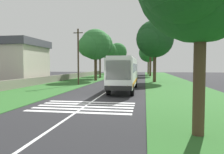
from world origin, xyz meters
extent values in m
plane|color=#262628|center=(0.00, 0.00, 0.00)|extent=(160.00, 160.00, 0.00)
cube|color=#2D6628|center=(15.00, 8.20, 0.02)|extent=(120.00, 8.00, 0.04)
cube|color=#2D6628|center=(15.00, -8.20, 0.02)|extent=(120.00, 8.00, 0.04)
cube|color=silver|center=(15.00, 0.00, 0.00)|extent=(110.00, 0.16, 0.01)
cube|color=white|center=(7.24, -1.80, 2.10)|extent=(11.00, 2.50, 2.90)
cube|color=slate|center=(7.54, -1.80, 2.62)|extent=(9.68, 2.54, 0.85)
cube|color=slate|center=(1.78, -1.80, 2.45)|extent=(0.08, 2.20, 1.74)
cube|color=orange|center=(7.24, -1.80, 1.10)|extent=(10.78, 2.53, 0.36)
cube|color=white|center=(7.24, -1.80, 3.64)|extent=(10.56, 2.30, 0.18)
cube|color=black|center=(1.66, -1.80, 0.87)|extent=(0.16, 2.40, 0.40)
sphere|color=#F2EDCC|center=(1.72, -1.00, 1.00)|extent=(0.24, 0.24, 0.24)
sphere|color=#F2EDCC|center=(1.72, -2.60, 1.00)|extent=(0.24, 0.24, 0.24)
cylinder|color=black|center=(3.34, -0.65, 0.55)|extent=(1.10, 0.32, 1.10)
cylinder|color=black|center=(10.74, -0.65, 0.55)|extent=(1.10, 0.32, 1.10)
cylinder|color=black|center=(3.34, -2.95, 0.55)|extent=(1.10, 0.32, 1.10)
cylinder|color=black|center=(10.74, -2.95, 0.55)|extent=(1.10, 0.32, 1.10)
cube|color=silver|center=(-4.27, 0.00, 0.00)|extent=(0.45, 6.80, 0.01)
cube|color=silver|center=(-3.37, 0.00, 0.00)|extent=(0.45, 6.80, 0.01)
cube|color=silver|center=(-2.47, 0.00, 0.00)|extent=(0.45, 6.80, 0.01)
cube|color=silver|center=(-1.57, 0.00, 0.00)|extent=(0.45, 6.80, 0.01)
cube|color=silver|center=(-0.67, 0.00, 0.00)|extent=(0.45, 6.80, 0.01)
cube|color=black|center=(26.73, -1.66, 0.53)|extent=(4.30, 1.75, 0.70)
cube|color=slate|center=(26.63, -1.66, 1.15)|extent=(2.00, 1.61, 0.55)
cylinder|color=black|center=(25.38, -0.88, 0.32)|extent=(0.64, 0.22, 0.64)
cylinder|color=black|center=(28.08, -0.88, 0.32)|extent=(0.64, 0.22, 0.64)
cylinder|color=black|center=(25.38, -2.44, 0.32)|extent=(0.64, 0.22, 0.64)
cylinder|color=black|center=(28.08, -2.44, 0.32)|extent=(0.64, 0.22, 0.64)
cube|color=gold|center=(35.37, 2.01, 0.53)|extent=(4.30, 1.75, 0.70)
cube|color=slate|center=(35.27, 2.01, 1.15)|extent=(2.00, 1.61, 0.55)
cylinder|color=black|center=(34.02, 2.79, 0.32)|extent=(0.64, 0.22, 0.64)
cylinder|color=black|center=(36.72, 2.79, 0.32)|extent=(0.64, 0.22, 0.64)
cylinder|color=black|center=(34.02, 1.23, 0.32)|extent=(0.64, 0.22, 0.64)
cylinder|color=black|center=(36.72, 1.23, 0.32)|extent=(0.64, 0.22, 0.64)
cylinder|color=#3D2D1E|center=(61.96, 6.15, 3.09)|extent=(0.59, 0.59, 6.11)
sphere|color=#286B2D|center=(61.96, 6.15, 8.07)|extent=(6.97, 6.97, 6.97)
sphere|color=#286B2D|center=(64.05, 6.15, 7.54)|extent=(4.77, 4.77, 4.77)
sphere|color=#286B2D|center=(60.22, 7.20, 7.54)|extent=(4.78, 4.78, 4.78)
cylinder|color=#3D2D1E|center=(30.99, 6.20, 3.07)|extent=(0.39, 0.39, 6.05)
sphere|color=#286B2D|center=(30.99, 6.20, 7.72)|extent=(5.94, 5.94, 5.94)
sphere|color=#286B2D|center=(32.77, 6.20, 7.28)|extent=(3.52, 3.52, 3.52)
sphere|color=#286B2D|center=(29.51, 7.09, 7.28)|extent=(3.35, 3.35, 3.35)
cylinder|color=#4C3826|center=(22.36, 5.18, 2.66)|extent=(0.53, 0.53, 5.25)
sphere|color=#337A38|center=(22.36, 5.18, 6.89)|extent=(5.82, 5.82, 5.82)
sphere|color=#337A38|center=(24.10, 5.18, 6.45)|extent=(3.75, 3.75, 3.75)
sphere|color=#337A38|center=(20.90, 6.06, 6.45)|extent=(4.11, 4.11, 4.11)
cylinder|color=brown|center=(41.08, 6.12, 2.97)|extent=(0.46, 0.46, 5.86)
sphere|color=#286B2D|center=(41.08, 6.12, 7.19)|extent=(4.70, 4.70, 4.70)
sphere|color=#286B2D|center=(42.49, 6.12, 6.84)|extent=(3.31, 3.31, 3.31)
sphere|color=#286B2D|center=(39.91, 6.83, 6.84)|extent=(2.97, 2.97, 2.97)
cylinder|color=#4C3826|center=(41.15, -5.56, 3.18)|extent=(0.56, 0.56, 6.28)
sphere|color=#337A38|center=(41.15, -5.56, 7.75)|extent=(5.21, 5.21, 5.21)
sphere|color=#337A38|center=(42.72, -5.56, 7.36)|extent=(3.77, 3.77, 3.77)
sphere|color=#337A38|center=(39.85, -4.78, 7.36)|extent=(3.10, 3.10, 3.10)
cylinder|color=brown|center=(52.69, -5.20, 2.75)|extent=(0.48, 0.48, 5.42)
sphere|color=#286B2D|center=(52.69, -5.20, 7.15)|extent=(6.15, 6.15, 6.15)
sphere|color=#286B2D|center=(54.54, -5.20, 6.69)|extent=(4.00, 4.00, 4.00)
sphere|color=#286B2D|center=(51.16, -4.27, 6.69)|extent=(3.84, 3.84, 3.84)
cylinder|color=#4C3826|center=(-7.56, -6.24, 2.45)|extent=(0.46, 0.46, 4.83)
cylinder|color=#4C3826|center=(20.61, -5.77, 2.89)|extent=(0.56, 0.56, 5.70)
sphere|color=#19471E|center=(20.61, -5.77, 7.51)|extent=(6.44, 6.44, 6.44)
sphere|color=#19471E|center=(22.54, -5.77, 7.02)|extent=(4.39, 4.39, 4.39)
sphere|color=#19471E|center=(19.00, -4.80, 7.02)|extent=(4.23, 4.23, 4.23)
cylinder|color=#473828|center=(13.13, 5.57, 4.14)|extent=(0.24, 0.24, 8.20)
cube|color=#3D3326|center=(13.13, 5.57, 7.64)|extent=(0.12, 1.40, 0.12)
cube|color=gray|center=(20.00, 11.60, 0.60)|extent=(70.00, 0.40, 1.12)
cube|color=beige|center=(14.03, 16.26, 2.93)|extent=(8.01, 7.77, 5.85)
cube|color=#4C4C56|center=(14.03, 16.26, 6.41)|extent=(8.61, 8.37, 1.11)
camera|label=1|loc=(-16.20, -4.10, 2.81)|focal=33.26mm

